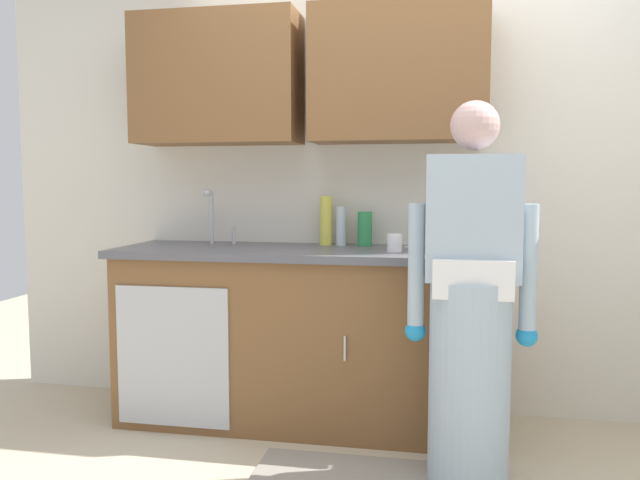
{
  "coord_description": "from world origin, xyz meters",
  "views": [
    {
      "loc": [
        0.17,
        -2.53,
        1.29
      ],
      "look_at": [
        -0.42,
        0.55,
        1.0
      ],
      "focal_mm": 35.27,
      "sensor_mm": 36.0,
      "label": 1
    }
  ],
  "objects_px": {
    "knife_on_counter": "(426,247)",
    "bottle_water_short": "(326,221)",
    "bottle_dish_liquid": "(365,229)",
    "sink": "(209,249)",
    "person_at_sink": "(471,325)",
    "cup_by_sink": "(395,243)",
    "bottle_water_tall": "(341,226)"
  },
  "relations": [
    {
      "from": "knife_on_counter",
      "to": "bottle_water_short",
      "type": "bearing_deg",
      "value": -13.55
    },
    {
      "from": "bottle_dish_liquid",
      "to": "sink",
      "type": "bearing_deg",
      "value": -167.44
    },
    {
      "from": "sink",
      "to": "person_at_sink",
      "type": "height_order",
      "value": "person_at_sink"
    },
    {
      "from": "person_at_sink",
      "to": "bottle_water_short",
      "type": "xyz_separation_m",
      "value": [
        -0.76,
        0.76,
        0.38
      ]
    },
    {
      "from": "bottle_water_short",
      "to": "cup_by_sink",
      "type": "height_order",
      "value": "bottle_water_short"
    },
    {
      "from": "bottle_dish_liquid",
      "to": "bottle_water_tall",
      "type": "bearing_deg",
      "value": 176.4
    },
    {
      "from": "bottle_water_tall",
      "to": "sink",
      "type": "bearing_deg",
      "value": -164.51
    },
    {
      "from": "bottle_water_short",
      "to": "bottle_dish_liquid",
      "type": "relative_size",
      "value": 1.44
    },
    {
      "from": "bottle_dish_liquid",
      "to": "bottle_water_short",
      "type": "bearing_deg",
      "value": 178.26
    },
    {
      "from": "person_at_sink",
      "to": "knife_on_counter",
      "type": "height_order",
      "value": "person_at_sink"
    },
    {
      "from": "sink",
      "to": "bottle_water_short",
      "type": "xyz_separation_m",
      "value": [
        0.61,
        0.19,
        0.15
      ]
    },
    {
      "from": "sink",
      "to": "cup_by_sink",
      "type": "height_order",
      "value": "sink"
    },
    {
      "from": "bottle_dish_liquid",
      "to": "knife_on_counter",
      "type": "relative_size",
      "value": 0.78
    },
    {
      "from": "cup_by_sink",
      "to": "bottle_water_short",
      "type": "bearing_deg",
      "value": 146.02
    },
    {
      "from": "bottle_water_short",
      "to": "knife_on_counter",
      "type": "relative_size",
      "value": 1.13
    },
    {
      "from": "knife_on_counter",
      "to": "cup_by_sink",
      "type": "bearing_deg",
      "value": 47.66
    },
    {
      "from": "bottle_dish_liquid",
      "to": "knife_on_counter",
      "type": "bearing_deg",
      "value": -0.67
    },
    {
      "from": "bottle_water_tall",
      "to": "cup_by_sink",
      "type": "height_order",
      "value": "bottle_water_tall"
    },
    {
      "from": "knife_on_counter",
      "to": "bottle_water_tall",
      "type": "bearing_deg",
      "value": -13.97
    },
    {
      "from": "person_at_sink",
      "to": "sink",
      "type": "bearing_deg",
      "value": 157.47
    },
    {
      "from": "sink",
      "to": "bottle_dish_liquid",
      "type": "height_order",
      "value": "sink"
    },
    {
      "from": "bottle_water_short",
      "to": "cup_by_sink",
      "type": "bearing_deg",
      "value": -33.98
    },
    {
      "from": "cup_by_sink",
      "to": "knife_on_counter",
      "type": "height_order",
      "value": "cup_by_sink"
    },
    {
      "from": "person_at_sink",
      "to": "cup_by_sink",
      "type": "bearing_deg",
      "value": 126.01
    },
    {
      "from": "person_at_sink",
      "to": "bottle_water_short",
      "type": "height_order",
      "value": "person_at_sink"
    },
    {
      "from": "person_at_sink",
      "to": "bottle_water_tall",
      "type": "distance_m",
      "value": 1.07
    },
    {
      "from": "sink",
      "to": "cup_by_sink",
      "type": "relative_size",
      "value": 5.59
    },
    {
      "from": "cup_by_sink",
      "to": "knife_on_counter",
      "type": "xyz_separation_m",
      "value": [
        0.15,
        0.26,
        -0.04
      ]
    },
    {
      "from": "sink",
      "to": "bottle_water_tall",
      "type": "relative_size",
      "value": 2.31
    },
    {
      "from": "person_at_sink",
      "to": "bottle_dish_liquid",
      "type": "distance_m",
      "value": 0.99
    },
    {
      "from": "bottle_dish_liquid",
      "to": "cup_by_sink",
      "type": "distance_m",
      "value": 0.32
    },
    {
      "from": "person_at_sink",
      "to": "bottle_water_short",
      "type": "distance_m",
      "value": 1.14
    }
  ]
}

